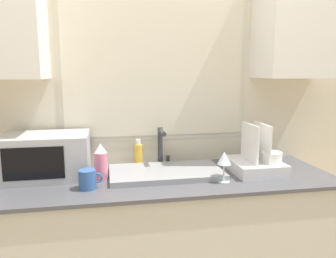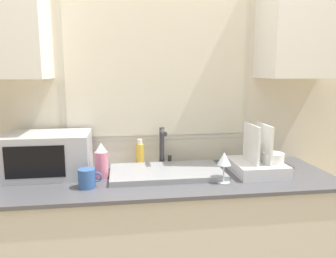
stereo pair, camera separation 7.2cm
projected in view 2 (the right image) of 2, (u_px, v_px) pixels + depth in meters
countertop at (164, 252)px, 1.94m from camera, size 1.94×0.65×0.93m
wall_back at (158, 90)px, 2.08m from camera, size 6.00×0.38×2.60m
sink_basin at (166, 172)px, 1.89m from camera, size 0.64×0.35×0.03m
faucet at (163, 144)px, 2.05m from camera, size 0.08×0.16×0.24m
microwave at (48, 155)px, 1.86m from camera, size 0.47×0.32×0.25m
dish_rack at (258, 163)px, 1.91m from camera, size 0.28×0.32×0.29m
spray_bottle at (101, 161)px, 1.83m from camera, size 0.07×0.07×0.20m
soap_bottle at (140, 154)px, 2.06m from camera, size 0.05×0.05×0.17m
mug_near_sink at (87, 178)px, 1.67m from camera, size 0.12×0.09×0.10m
wine_glass at (224, 160)px, 1.74m from camera, size 0.08×0.08×0.17m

